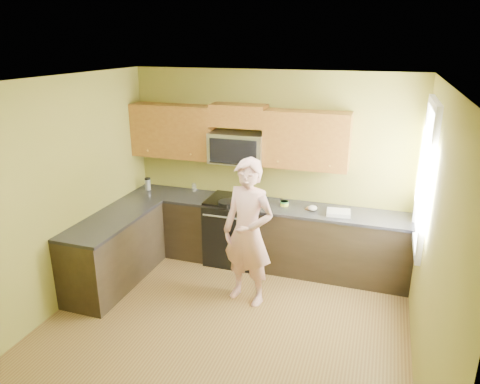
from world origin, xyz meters
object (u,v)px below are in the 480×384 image
at_px(butter_tub, 284,206).
at_px(travel_mug, 148,190).
at_px(microwave, 238,162).
at_px(woman, 248,233).
at_px(frying_pan, 227,205).
at_px(stove, 235,230).

distance_m(butter_tub, travel_mug, 2.11).
height_order(microwave, travel_mug, microwave).
height_order(microwave, woman, woman).
bearing_deg(frying_pan, butter_tub, 2.78).
xyz_separation_m(stove, woman, (0.49, -0.93, 0.43)).
relative_size(stove, butter_tub, 8.24).
relative_size(microwave, frying_pan, 1.72).
height_order(stove, butter_tub, butter_tub).
xyz_separation_m(stove, butter_tub, (0.70, 0.04, 0.45)).
distance_m(microwave, butter_tub, 0.88).
xyz_separation_m(frying_pan, travel_mug, (-1.39, 0.32, -0.03)).
bearing_deg(butter_tub, woman, -102.57).
bearing_deg(frying_pan, microwave, 67.74).
bearing_deg(microwave, butter_tub, -7.00).
distance_m(frying_pan, butter_tub, 0.78).
xyz_separation_m(stove, frying_pan, (-0.02, -0.26, 0.47)).
bearing_deg(stove, microwave, 90.00).
bearing_deg(travel_mug, butter_tub, -0.57).
xyz_separation_m(microwave, woman, (0.49, -1.06, -0.55)).
height_order(stove, frying_pan, frying_pan).
relative_size(woman, butter_tub, 15.64).
distance_m(microwave, woman, 1.29).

